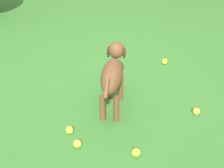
{
  "coord_description": "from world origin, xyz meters",
  "views": [
    {
      "loc": [
        -0.71,
        2.26,
        1.74
      ],
      "look_at": [
        -0.2,
        0.23,
        0.28
      ],
      "focal_mm": 47.13,
      "sensor_mm": 36.0,
      "label": 1
    }
  ],
  "objects_px": {
    "dog": "(113,74)",
    "tennis_ball_3": "(164,61)",
    "tennis_ball_4": "(136,152)",
    "tennis_ball_0": "(196,111)",
    "tennis_ball_2": "(69,130)",
    "tennis_ball_1": "(77,144)"
  },
  "relations": [
    {
      "from": "tennis_ball_2",
      "to": "tennis_ball_3",
      "type": "xyz_separation_m",
      "value": [
        -0.65,
        -1.32,
        0.0
      ]
    },
    {
      "from": "dog",
      "to": "tennis_ball_2",
      "type": "height_order",
      "value": "dog"
    },
    {
      "from": "dog",
      "to": "tennis_ball_0",
      "type": "bearing_deg",
      "value": -91.37
    },
    {
      "from": "tennis_ball_3",
      "to": "tennis_ball_4",
      "type": "height_order",
      "value": "same"
    },
    {
      "from": "tennis_ball_0",
      "to": "tennis_ball_1",
      "type": "relative_size",
      "value": 1.0
    },
    {
      "from": "dog",
      "to": "tennis_ball_2",
      "type": "relative_size",
      "value": 12.01
    },
    {
      "from": "tennis_ball_0",
      "to": "tennis_ball_1",
      "type": "bearing_deg",
      "value": 35.06
    },
    {
      "from": "tennis_ball_0",
      "to": "dog",
      "type": "bearing_deg",
      "value": 4.65
    },
    {
      "from": "dog",
      "to": "tennis_ball_4",
      "type": "xyz_separation_m",
      "value": [
        -0.32,
        0.55,
        -0.32
      ]
    },
    {
      "from": "tennis_ball_1",
      "to": "tennis_ball_2",
      "type": "relative_size",
      "value": 1.0
    },
    {
      "from": "tennis_ball_0",
      "to": "tennis_ball_3",
      "type": "xyz_separation_m",
      "value": [
        0.37,
        -0.82,
        0.0
      ]
    },
    {
      "from": "tennis_ball_0",
      "to": "tennis_ball_2",
      "type": "bearing_deg",
      "value": 26.29
    },
    {
      "from": "dog",
      "to": "tennis_ball_3",
      "type": "xyz_separation_m",
      "value": [
        -0.39,
        -0.88,
        -0.32
      ]
    },
    {
      "from": "dog",
      "to": "tennis_ball_0",
      "type": "height_order",
      "value": "dog"
    },
    {
      "from": "tennis_ball_0",
      "to": "tennis_ball_2",
      "type": "distance_m",
      "value": 1.14
    },
    {
      "from": "tennis_ball_1",
      "to": "tennis_ball_3",
      "type": "bearing_deg",
      "value": -110.3
    },
    {
      "from": "dog",
      "to": "tennis_ball_3",
      "type": "bearing_deg",
      "value": -30.09
    },
    {
      "from": "tennis_ball_1",
      "to": "tennis_ball_4",
      "type": "height_order",
      "value": "same"
    },
    {
      "from": "tennis_ball_3",
      "to": "dog",
      "type": "bearing_deg",
      "value": 65.93
    },
    {
      "from": "tennis_ball_0",
      "to": "tennis_ball_2",
      "type": "height_order",
      "value": "same"
    },
    {
      "from": "dog",
      "to": "tennis_ball_1",
      "type": "bearing_deg",
      "value": 159.83
    },
    {
      "from": "tennis_ball_1",
      "to": "tennis_ball_4",
      "type": "xyz_separation_m",
      "value": [
        -0.46,
        -0.02,
        0.0
      ]
    }
  ]
}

